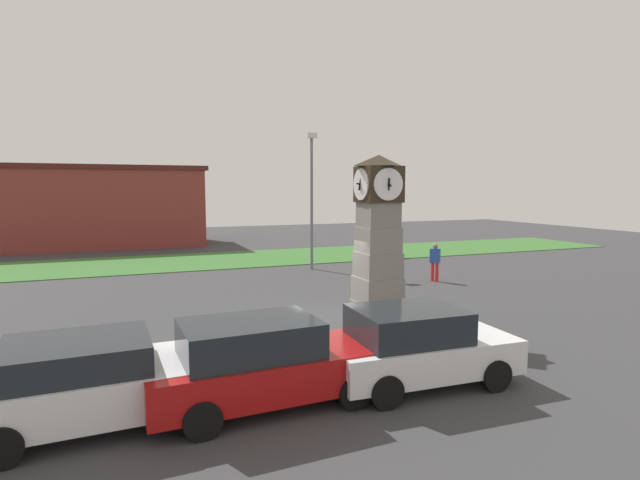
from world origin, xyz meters
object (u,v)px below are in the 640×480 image
object	(u,v)px
car_near_tower	(263,362)
street_lamp_near_road	(312,192)
pedestrian_near_bench	(435,260)
bollard_mid_row	(440,344)
bollard_near_tower	(440,355)
car_by_building	(416,345)
bench	(386,249)
car_navy_sedan	(93,380)
clock_tower	(378,245)

from	to	relation	value
car_near_tower	street_lamp_near_road	size ratio (longest dim) A/B	0.68
pedestrian_near_bench	street_lamp_near_road	distance (m)	6.89
car_near_tower	street_lamp_near_road	world-z (taller)	street_lamp_near_road
car_near_tower	street_lamp_near_road	bearing A→B (deg)	66.07
bollard_mid_row	street_lamp_near_road	xyz separation A→B (m)	(1.90, 13.46, 3.41)
bollard_near_tower	bollard_mid_row	xyz separation A→B (m)	(0.69, 0.99, -0.13)
bollard_near_tower	bollard_mid_row	distance (m)	1.22
bollard_near_tower	car_near_tower	size ratio (longest dim) A/B	0.24
car_by_building	bench	world-z (taller)	car_by_building
street_lamp_near_road	car_by_building	bearing A→B (deg)	-102.28
bollard_mid_row	pedestrian_near_bench	size ratio (longest dim) A/B	0.51
bollard_mid_row	car_navy_sedan	size ratio (longest dim) A/B	0.19
car_by_building	pedestrian_near_bench	distance (m)	11.68
bollard_near_tower	car_navy_sedan	size ratio (longest dim) A/B	0.25
bollard_near_tower	pedestrian_near_bench	size ratio (longest dim) A/B	0.66
clock_tower	street_lamp_near_road	size ratio (longest dim) A/B	0.74
car_by_building	bench	xyz separation A→B (m)	(8.35, 16.31, -0.27)
bollard_near_tower	clock_tower	bearing A→B (deg)	79.49
pedestrian_near_bench	bench	bearing A→B (deg)	78.33
pedestrian_near_bench	bollard_mid_row	bearing A→B (deg)	-123.84
car_navy_sedan	pedestrian_near_bench	world-z (taller)	pedestrian_near_bench
bollard_near_tower	car_by_building	world-z (taller)	car_by_building
car_navy_sedan	car_near_tower	size ratio (longest dim) A/B	0.95
bollard_mid_row	car_near_tower	bearing A→B (deg)	-170.01
bollard_near_tower	pedestrian_near_bench	xyz separation A→B (m)	(6.39, 9.49, 0.38)
street_lamp_near_road	bollard_mid_row	bearing A→B (deg)	-98.02
car_near_tower	street_lamp_near_road	xyz separation A→B (m)	(6.32, 14.24, 3.01)
bollard_mid_row	car_navy_sedan	world-z (taller)	car_navy_sedan
clock_tower	car_navy_sedan	size ratio (longest dim) A/B	1.16
car_navy_sedan	bench	xyz separation A→B (m)	(14.41, 15.85, -0.25)
street_lamp_near_road	pedestrian_near_bench	bearing A→B (deg)	-52.62
car_near_tower	bench	size ratio (longest dim) A/B	2.67
bollard_near_tower	street_lamp_near_road	size ratio (longest dim) A/B	0.16
car_near_tower	pedestrian_near_bench	xyz separation A→B (m)	(10.12, 9.27, 0.11)
bollard_near_tower	bench	bearing A→B (deg)	64.51
bollard_mid_row	bench	world-z (taller)	bench
clock_tower	bollard_mid_row	distance (m)	3.78
bollard_mid_row	bench	distance (m)	16.96
bollard_mid_row	bench	xyz separation A→B (m)	(7.12, 15.39, 0.11)
clock_tower	car_by_building	world-z (taller)	clock_tower
car_navy_sedan	car_near_tower	xyz separation A→B (m)	(2.86, -0.32, 0.04)
pedestrian_near_bench	car_navy_sedan	bearing A→B (deg)	-145.41
pedestrian_near_bench	street_lamp_near_road	bearing A→B (deg)	127.38
car_navy_sedan	car_near_tower	bearing A→B (deg)	-6.33
bench	bollard_near_tower	bearing A→B (deg)	-115.49
car_navy_sedan	street_lamp_near_road	size ratio (longest dim) A/B	0.64
clock_tower	car_navy_sedan	world-z (taller)	clock_tower
pedestrian_near_bench	street_lamp_near_road	size ratio (longest dim) A/B	0.24
car_by_building	pedestrian_near_bench	world-z (taller)	pedestrian_near_bench
clock_tower	street_lamp_near_road	world-z (taller)	street_lamp_near_road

